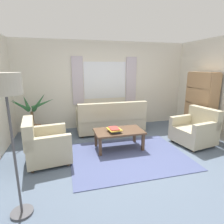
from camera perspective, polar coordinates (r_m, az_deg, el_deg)
ground_plane at (r=4.08m, az=5.07°, el=-13.34°), size 6.24×6.24×0.00m
wall_back at (r=5.83m, az=-2.26°, el=8.28°), size 5.32×0.12×2.60m
window_with_curtains at (r=5.74m, az=-2.09°, el=9.70°), size 1.98×0.07×1.40m
area_rug at (r=4.07m, az=5.07°, el=-13.26°), size 2.42×1.85×0.01m
couch at (r=5.34m, az=-0.35°, el=-2.41°), size 1.90×0.82×0.92m
armchair_left at (r=3.95m, az=-19.96°, el=-9.41°), size 0.92×0.94×0.88m
armchair_right at (r=4.97m, az=24.21°, el=-5.03°), size 0.95×0.96×0.88m
coffee_table at (r=4.27m, az=2.12°, el=-6.39°), size 1.10×0.64×0.44m
book_stack_on_table at (r=4.14m, az=0.67°, el=-5.51°), size 0.31×0.36×0.09m
potted_plant at (r=5.35m, az=-23.13°, el=-2.59°), size 1.08×1.11×1.18m
bookshelf at (r=5.62m, az=25.46°, el=2.38°), size 0.30×0.94×1.72m
standing_lamp at (r=2.36m, az=-29.66°, el=3.76°), size 0.35×0.35×1.79m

